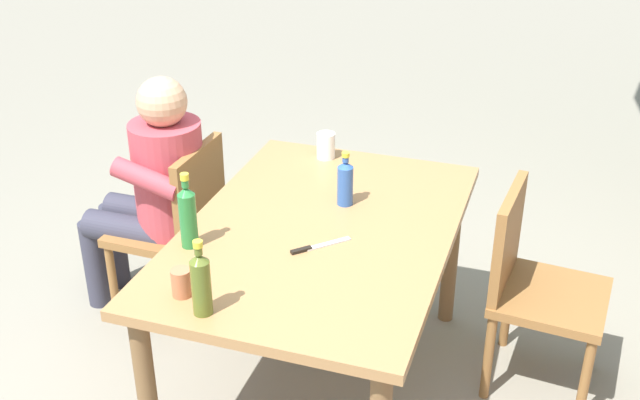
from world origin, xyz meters
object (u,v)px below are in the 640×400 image
dining_table (320,250)px  bottle_green (188,215)px  chair_near_left (179,221)px  bottle_olive (201,283)px  cup_white (326,146)px  chair_far_left (533,281)px  backpack_by_near_side (317,198)px  bottle_blue (345,182)px  table_knife (316,247)px  cup_terracotta (181,283)px  person_in_white_shirt (155,185)px

dining_table → bottle_green: size_ratio=5.05×
chair_near_left → bottle_olive: (0.97, 0.62, 0.40)m
dining_table → cup_white: bearing=-163.9°
chair_far_left → backpack_by_near_side: chair_far_left is taller
bottle_blue → table_knife: (0.36, 0.00, -0.09)m
chair_far_left → table_knife: 0.95m
dining_table → cup_terracotta: bearing=-26.9°
chair_near_left → cup_white: cup_white is taller
cup_white → table_knife: size_ratio=0.64×
dining_table → chair_far_left: 0.89m
chair_near_left → person_in_white_shirt: size_ratio=0.74×
chair_far_left → cup_terracotta: bearing=-50.1°
person_in_white_shirt → cup_white: size_ratio=9.94×
bottle_green → backpack_by_near_side: size_ratio=0.70×
cup_terracotta → backpack_by_near_side: (-1.85, -0.16, -0.62)m
chair_far_left → cup_white: 1.07m
person_in_white_shirt → backpack_by_near_side: (-0.95, 0.46, -0.45)m
bottle_blue → person_in_white_shirt: bearing=-96.8°
bottle_green → backpack_by_near_side: (-1.56, -0.04, -0.70)m
chair_near_left → bottle_blue: bottle_blue is taller
person_in_white_shirt → table_knife: 1.06m
person_in_white_shirt → bottle_green: bearing=39.3°
bottle_green → cup_terracotta: size_ratio=3.01×
person_in_white_shirt → bottle_olive: (0.97, 0.73, 0.23)m
bottle_green → bottle_olive: bearing=32.3°
dining_table → cup_terracotta: size_ratio=15.20×
bottle_blue → backpack_by_near_side: size_ratio=0.54×
chair_near_left → chair_far_left: size_ratio=1.00×
bottle_green → backpack_by_near_side: bottle_green is taller
chair_far_left → bottle_green: (0.61, -1.21, 0.41)m
bottle_olive → backpack_by_near_side: 2.06m
person_in_white_shirt → backpack_by_near_side: bearing=154.3°
chair_far_left → cup_terracotta: size_ratio=8.98×
cup_terracotta → cup_white: 1.20m
bottle_blue → backpack_by_near_side: (-1.06, -0.48, -0.67)m
chair_near_left → bottle_blue: (0.11, 0.83, 0.38)m
cup_white → backpack_by_near_side: (-0.66, -0.27, -0.63)m
cup_white → backpack_by_near_side: bearing=-157.9°
chair_near_left → table_knife: bearing=60.4°
dining_table → backpack_by_near_side: 1.44m
chair_far_left → bottle_olive: bottle_olive is taller
dining_table → chair_near_left: size_ratio=1.69×
person_in_white_shirt → backpack_by_near_side: size_ratio=2.83×
chair_near_left → bottle_olive: size_ratio=3.29×
cup_terracotta → table_knife: 0.54m
chair_near_left → table_knife: size_ratio=4.67×
bottle_green → table_knife: (-0.13, 0.44, -0.12)m
cup_white → chair_far_left: bearing=73.8°
chair_far_left → person_in_white_shirt: bearing=-89.8°
table_knife → backpack_by_near_side: (-1.42, -0.48, -0.58)m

